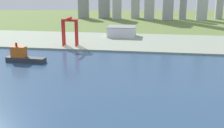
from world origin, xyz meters
TOP-DOWN VIEW (x-y plane):
  - ground_plane at (0.00, 300.00)m, footprint 2400.00×2400.00m
  - water_bay at (0.00, 240.00)m, footprint 840.00×360.00m
  - industrial_pier at (0.00, 490.00)m, footprint 840.00×140.00m
  - container_barge at (-125.10, 354.63)m, footprint 47.15×13.43m
  - port_crane_red at (-93.95, 440.09)m, footprint 21.43×34.52m
  - warehouse_main at (-30.59, 528.90)m, footprint 46.69×34.81m

SIDE VIEW (x-z plane):
  - ground_plane at x=0.00m, z-range 0.00..0.00m
  - water_bay at x=0.00m, z-range 0.00..0.15m
  - industrial_pier at x=0.00m, z-range 0.00..2.50m
  - container_barge at x=-125.10m, z-range -4.66..17.97m
  - warehouse_main at x=-30.59m, z-range 2.52..19.34m
  - port_crane_red at x=-93.95m, z-range 10.63..51.29m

